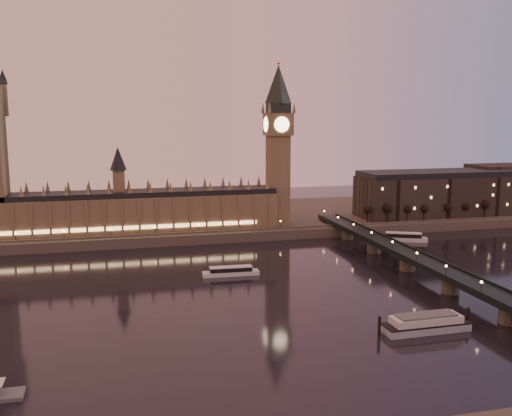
{
  "coord_description": "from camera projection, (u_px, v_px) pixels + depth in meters",
  "views": [
    {
      "loc": [
        -48.56,
        -230.78,
        76.74
      ],
      "look_at": [
        17.93,
        35.0,
        32.01
      ],
      "focal_mm": 40.0,
      "sensor_mm": 36.0,
      "label": 1
    }
  ],
  "objects": [
    {
      "name": "big_ben",
      "position": [
        278.0,
        135.0,
        363.42
      ],
      "size": [
        17.68,
        17.68,
        104.0
      ],
      "color": "brown",
      "rests_on": "ground"
    },
    {
      "name": "bare_tree_6",
      "position": [
        483.0,
        206.0,
        394.67
      ],
      "size": [
        5.42,
        5.42,
        11.03
      ],
      "color": "black",
      "rests_on": "ground"
    },
    {
      "name": "bare_tree_2",
      "position": [
        407.0,
        210.0,
        380.66
      ],
      "size": [
        5.42,
        5.42,
        11.03
      ],
      "color": "black",
      "rests_on": "ground"
    },
    {
      "name": "bare_tree_0",
      "position": [
        366.0,
        212.0,
        373.65
      ],
      "size": [
        5.42,
        5.42,
        11.03
      ],
      "color": "black",
      "rests_on": "ground"
    },
    {
      "name": "palace_of_westminster",
      "position": [
        130.0,
        206.0,
        347.69
      ],
      "size": [
        180.0,
        26.62,
        52.0
      ],
      "color": "brown",
      "rests_on": "ground"
    },
    {
      "name": "bare_tree_3",
      "position": [
        426.0,
        209.0,
        384.16
      ],
      "size": [
        5.42,
        5.42,
        11.03
      ],
      "color": "black",
      "rests_on": "ground"
    },
    {
      "name": "cruise_boat_a",
      "position": [
        231.0,
        271.0,
        275.94
      ],
      "size": [
        27.52,
        7.16,
        4.36
      ],
      "rotation": [
        0.0,
        0.0,
        -0.05
      ],
      "color": "silver",
      "rests_on": "ground"
    },
    {
      "name": "far_embankment",
      "position": [
        228.0,
        219.0,
        409.63
      ],
      "size": [
        560.0,
        130.0,
        6.0
      ],
      "primitive_type": "cube",
      "color": "#423D35",
      "rests_on": "ground"
    },
    {
      "name": "moored_barge",
      "position": [
        426.0,
        323.0,
        204.47
      ],
      "size": [
        36.9,
        9.41,
        6.76
      ],
      "rotation": [
        0.0,
        0.0,
        0.01
      ],
      "color": "#94A4BC",
      "rests_on": "ground"
    },
    {
      "name": "bare_tree_5",
      "position": [
        465.0,
        207.0,
        391.17
      ],
      "size": [
        5.42,
        5.42,
        11.03
      ],
      "color": "black",
      "rests_on": "ground"
    },
    {
      "name": "cruise_boat_b",
      "position": [
        403.0,
        237.0,
        351.3
      ],
      "size": [
        28.84,
        17.94,
        5.24
      ],
      "rotation": [
        0.0,
        0.0,
        -0.41
      ],
      "color": "silver",
      "rests_on": "ground"
    },
    {
      "name": "ground",
      "position": [
        235.0,
        296.0,
        244.95
      ],
      "size": [
        700.0,
        700.0,
        0.0
      ],
      "primitive_type": "plane",
      "color": "black",
      "rests_on": "ground"
    },
    {
      "name": "westminster_bridge",
      "position": [
        427.0,
        269.0,
        266.01
      ],
      "size": [
        13.2,
        260.0,
        15.3
      ],
      "color": "black",
      "rests_on": "ground"
    },
    {
      "name": "bare_tree_4",
      "position": [
        446.0,
        208.0,
        387.67
      ],
      "size": [
        5.42,
        5.42,
        11.03
      ],
      "color": "black",
      "rests_on": "ground"
    },
    {
      "name": "city_block",
      "position": [
        460.0,
        191.0,
        413.42
      ],
      "size": [
        155.0,
        45.0,
        34.0
      ],
      "color": "black",
      "rests_on": "ground"
    },
    {
      "name": "bare_tree_1",
      "position": [
        387.0,
        211.0,
        377.16
      ],
      "size": [
        5.42,
        5.42,
        11.03
      ],
      "color": "black",
      "rests_on": "ground"
    }
  ]
}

